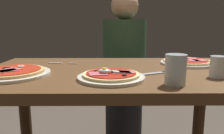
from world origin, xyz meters
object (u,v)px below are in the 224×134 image
(pizza_foreground, at_px, (111,76))
(knife, at_px, (164,72))
(dining_table, at_px, (113,95))
(pizza_across_left, at_px, (11,72))
(fork, at_px, (60,63))
(water_glass_far, at_px, (218,68))
(water_glass_near, at_px, (175,72))
(pizza_across_right, at_px, (187,62))
(diner_person, at_px, (124,76))

(pizza_foreground, distance_m, knife, 0.26)
(dining_table, distance_m, pizza_across_left, 0.46)
(fork, bearing_deg, pizza_across_left, -117.72)
(pizza_foreground, distance_m, pizza_across_left, 0.42)
(dining_table, height_order, water_glass_far, water_glass_far)
(water_glass_far, distance_m, fork, 0.77)
(pizza_across_left, bearing_deg, pizza_foreground, -9.45)
(pizza_foreground, relative_size, water_glass_near, 2.43)
(pizza_across_left, xyz_separation_m, water_glass_near, (0.64, -0.16, 0.04))
(dining_table, bearing_deg, water_glass_near, -51.55)
(pizza_foreground, distance_m, fork, 0.44)
(pizza_foreground, bearing_deg, pizza_across_right, 38.34)
(pizza_across_right, height_order, knife, pizza_across_right)
(pizza_across_left, height_order, diner_person, diner_person)
(pizza_across_left, distance_m, water_glass_near, 0.66)
(dining_table, xyz_separation_m, pizza_across_right, (0.40, 0.14, 0.13))
(water_glass_near, bearing_deg, water_glass_far, 28.91)
(dining_table, relative_size, diner_person, 1.04)
(water_glass_far, bearing_deg, pizza_across_right, 93.91)
(pizza_across_left, height_order, water_glass_far, water_glass_far)
(water_glass_far, relative_size, diner_person, 0.07)
(pizza_foreground, xyz_separation_m, fork, (-0.27, 0.34, -0.01))
(pizza_across_left, relative_size, pizza_across_right, 1.16)
(diner_person, bearing_deg, water_glass_near, 97.54)
(knife, distance_m, diner_person, 0.74)
(pizza_across_right, bearing_deg, water_glass_far, -86.09)
(water_glass_far, xyz_separation_m, diner_person, (-0.32, 0.79, -0.21))
(pizza_across_left, relative_size, knife, 1.73)
(knife, relative_size, diner_person, 0.16)
(pizza_across_right, bearing_deg, fork, 178.11)
(water_glass_near, xyz_separation_m, water_glass_far, (0.20, 0.11, -0.01))
(fork, xyz_separation_m, diner_person, (0.38, 0.47, -0.18))
(dining_table, relative_size, water_glass_far, 14.28)
(fork, distance_m, knife, 0.56)
(pizza_foreground, distance_m, pizza_across_right, 0.52)
(pizza_foreground, height_order, diner_person, diner_person)
(water_glass_near, bearing_deg, knife, 87.20)
(dining_table, xyz_separation_m, fork, (-0.28, 0.16, 0.12))
(water_glass_far, xyz_separation_m, fork, (-0.70, 0.32, -0.03))
(diner_person, bearing_deg, fork, 51.52)
(pizza_foreground, xyz_separation_m, water_glass_near, (0.22, -0.09, 0.04))
(pizza_across_right, height_order, water_glass_far, water_glass_far)
(pizza_across_left, distance_m, pizza_across_right, 0.86)
(pizza_across_right, distance_m, diner_person, 0.61)
(pizza_across_right, bearing_deg, pizza_foreground, -141.66)
(pizza_across_left, height_order, water_glass_near, water_glass_near)
(pizza_foreground, xyz_separation_m, diner_person, (0.10, 0.82, -0.19))
(knife, bearing_deg, water_glass_far, -23.89)
(fork, relative_size, knife, 0.86)
(pizza_across_left, height_order, pizza_across_right, same)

